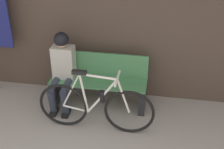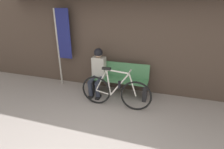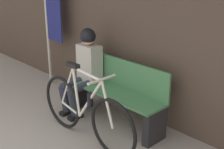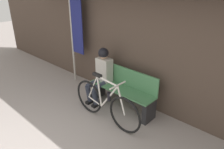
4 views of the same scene
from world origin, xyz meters
TOP-DOWN VIEW (x-y plane):
  - storefront_wall at (0.00, 2.91)m, footprint 12.00×0.56m
  - park_bench_near at (-0.13, 2.50)m, footprint 1.52×0.42m
  - bicycle at (-0.04, 1.87)m, footprint 1.68×0.40m
  - person_seated at (-0.68, 2.40)m, footprint 0.34×0.59m
  - banner_pole at (-1.84, 2.65)m, footprint 0.45×0.05m

SIDE VIEW (x-z plane):
  - bicycle at x=-0.04m, z-range -0.09..0.88m
  - park_bench_near at x=-0.13m, z-range -0.03..0.83m
  - person_seated at x=-0.68m, z-range 0.10..1.34m
  - banner_pole at x=-1.84m, z-range 0.28..2.47m
  - storefront_wall at x=0.00m, z-range 0.06..3.26m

